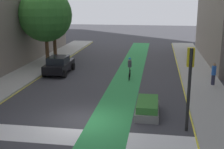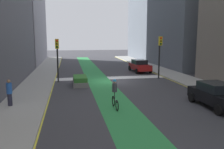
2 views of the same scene
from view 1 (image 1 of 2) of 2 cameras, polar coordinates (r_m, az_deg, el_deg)
The scene contains 12 objects.
ground_plane at distance 17.02m, azimuth -5.46°, elevation -8.73°, with size 120.00×120.00×0.00m, color #38383D.
bike_lane_paint at distance 16.74m, azimuth -0.48°, elevation -9.06°, with size 2.40×60.00×0.01m, color #2D8C47.
crosswalk_band at distance 15.27m, azimuth -7.32°, elevation -11.61°, with size 12.00×1.80×0.01m, color silver.
sidewalk_right at distance 16.90m, azimuth 20.41°, elevation -9.52°, with size 3.00×60.00×0.15m, color #9E9E99.
curb_stripe_right at distance 16.68m, azimuth 15.27°, elevation -9.69°, with size 0.16×60.00×0.01m, color yellow.
traffic_signal_near_right at distance 15.38m, azimuth 14.50°, elevation 0.18°, with size 0.35×0.52×4.29m.
car_black_left_far at distance 27.44m, azimuth -10.01°, elevation 1.84°, with size 2.11×4.24×1.57m.
cyclist_in_lane at distance 25.14m, azimuth 3.36°, elevation 1.28°, with size 0.32×1.73×1.86m.
pedestrian_sidewalk_right_a at distance 24.22m, azimuth 18.67°, elevation 0.13°, with size 0.34×0.34×1.69m.
street_tree_near at distance 32.28m, azimuth -11.07°, elevation 11.87°, with size 3.57×3.57×7.06m.
street_tree_far at distance 30.37m, azimuth -12.51°, elevation 10.91°, with size 5.17×5.17×7.44m.
median_planter at distance 17.81m, azimuth 6.71°, elevation -6.30°, with size 1.33×2.83×0.85m.
Camera 1 is at (3.96, -15.15, 6.67)m, focal length 48.32 mm.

